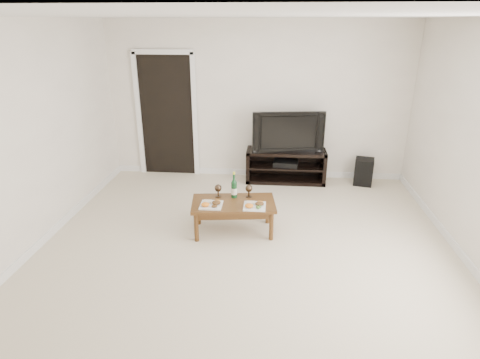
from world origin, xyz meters
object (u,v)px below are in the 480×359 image
at_px(media_console, 286,166).
at_px(coffee_table, 234,217).
at_px(television, 287,131).
at_px(subwoofer, 364,172).

distance_m(media_console, coffee_table, 1.97).
bearing_deg(coffee_table, media_console, 69.16).
height_order(media_console, television, television).
height_order(media_console, subwoofer, media_console).
bearing_deg(media_console, subwoofer, -0.74).
xyz_separation_m(media_console, television, (0.00, 0.00, 0.61)).
bearing_deg(television, coffee_table, -119.45).
xyz_separation_m(media_console, coffee_table, (-0.70, -1.84, -0.07)).
relative_size(media_console, subwoofer, 2.99).
xyz_separation_m(television, subwoofer, (1.29, -0.02, -0.67)).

